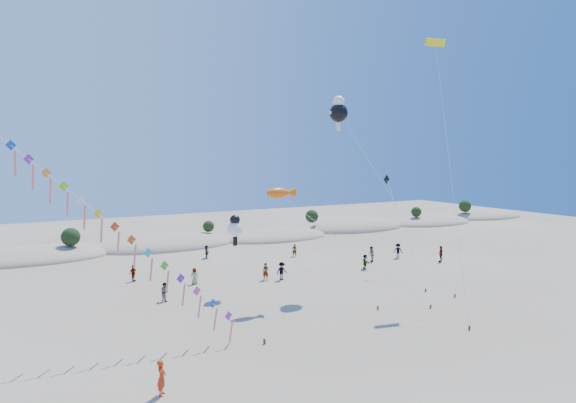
{
  "coord_description": "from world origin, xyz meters",
  "views": [
    {
      "loc": [
        -16.4,
        -19.13,
        12.12
      ],
      "look_at": [
        1.69,
        14.0,
        8.57
      ],
      "focal_mm": 30.0,
      "sensor_mm": 36.0,
      "label": 1
    }
  ],
  "objects_px": {
    "fish_kite": "(281,193)",
    "parafoil_kite": "(436,50)",
    "flyer_foreground": "(162,378)",
    "kite_train": "(40,169)"
  },
  "relations": [
    {
      "from": "fish_kite",
      "to": "parafoil_kite",
      "type": "xyz_separation_m",
      "value": [
        14.37,
        -2.53,
        12.55
      ]
    },
    {
      "from": "parafoil_kite",
      "to": "flyer_foreground",
      "type": "xyz_separation_m",
      "value": [
        -27.21,
        -8.72,
        -20.71
      ]
    },
    {
      "from": "kite_train",
      "to": "fish_kite",
      "type": "height_order",
      "value": "kite_train"
    },
    {
      "from": "kite_train",
      "to": "parafoil_kite",
      "type": "bearing_deg",
      "value": -0.87
    },
    {
      "from": "kite_train",
      "to": "flyer_foreground",
      "type": "relative_size",
      "value": 12.7
    },
    {
      "from": "kite_train",
      "to": "fish_kite",
      "type": "xyz_separation_m",
      "value": [
        17.68,
        2.05,
        -2.26
      ]
    },
    {
      "from": "kite_train",
      "to": "flyer_foreground",
      "type": "bearing_deg",
      "value": -62.25
    },
    {
      "from": "parafoil_kite",
      "to": "flyer_foreground",
      "type": "height_order",
      "value": "parafoil_kite"
    },
    {
      "from": "flyer_foreground",
      "to": "kite_train",
      "type": "bearing_deg",
      "value": 55.33
    },
    {
      "from": "fish_kite",
      "to": "parafoil_kite",
      "type": "distance_m",
      "value": 19.25
    }
  ]
}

